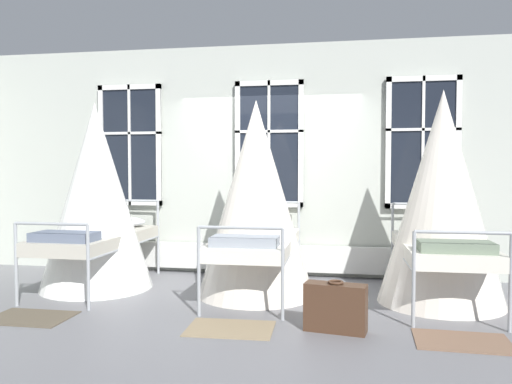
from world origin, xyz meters
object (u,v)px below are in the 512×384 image
(cot_second, at_px, (256,201))
(cot_third, at_px, (442,201))
(suitcase_dark, at_px, (336,307))
(cot_first, at_px, (96,199))

(cot_second, height_order, cot_third, cot_third)
(cot_third, distance_m, suitcase_dark, 1.89)
(cot_second, xyz_separation_m, cot_third, (2.08, -0.01, 0.03))
(cot_first, height_order, cot_third, cot_third)
(suitcase_dark, bearing_deg, cot_first, 167.81)
(cot_second, relative_size, suitcase_dark, 3.90)
(cot_second, distance_m, cot_third, 2.08)
(cot_second, height_order, suitcase_dark, cot_second)
(cot_third, bearing_deg, cot_second, 88.93)
(cot_second, bearing_deg, cot_third, -90.85)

